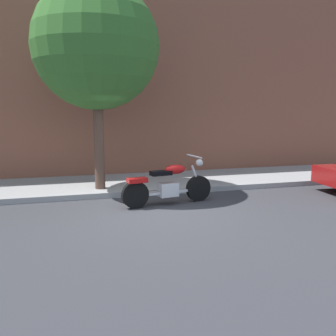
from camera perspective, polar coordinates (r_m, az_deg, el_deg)
ground_plane at (r=7.85m, az=-1.57°, el=-6.91°), size 60.00×60.00×0.00m
sidewalk at (r=10.53m, az=-5.28°, el=-2.43°), size 22.26×2.69×0.14m
building_facade at (r=12.03m, az=-6.98°, el=17.76°), size 22.26×0.50×7.99m
motorcycle at (r=8.35m, az=-0.03°, el=-2.78°), size 2.21×0.73×1.11m
street_tree at (r=9.57m, az=-11.28°, el=18.29°), size 3.14×3.14×5.31m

